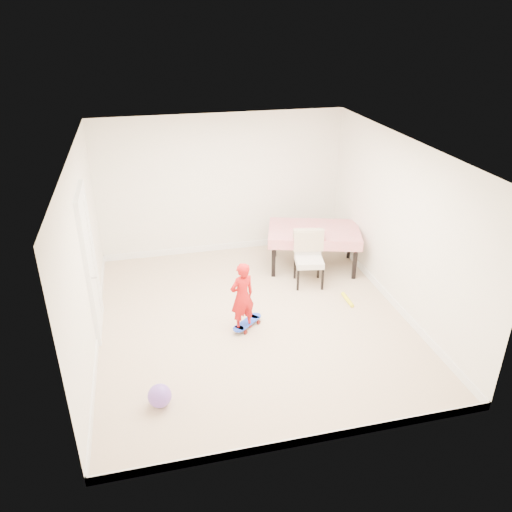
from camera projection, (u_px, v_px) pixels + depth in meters
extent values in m
plane|color=tan|center=(253.00, 319.00, 7.52)|extent=(5.00, 5.00, 0.00)
cube|color=white|center=(252.00, 149.00, 6.37)|extent=(4.50, 5.00, 0.04)
cube|color=white|center=(222.00, 186.00, 9.10)|extent=(4.50, 0.04, 2.60)
cube|color=white|center=(310.00, 345.00, 4.78)|extent=(4.50, 0.04, 2.60)
cube|color=white|center=(85.00, 257.00, 6.48)|extent=(0.04, 5.00, 2.60)
cube|color=white|center=(398.00, 226.00, 7.40)|extent=(0.04, 5.00, 2.60)
cube|color=white|center=(90.00, 265.00, 6.86)|extent=(0.11, 0.94, 2.11)
cube|color=white|center=(224.00, 247.00, 9.66)|extent=(4.50, 0.02, 0.12)
cube|color=white|center=(305.00, 440.00, 5.32)|extent=(4.50, 0.02, 0.12)
cube|color=white|center=(98.00, 336.00, 7.03)|extent=(0.02, 5.00, 0.12)
cube|color=white|center=(389.00, 298.00, 7.96)|extent=(0.02, 5.00, 0.12)
imported|color=red|center=(242.00, 299.00, 7.04)|extent=(0.44, 0.37, 1.05)
sphere|color=#7D52C6|center=(160.00, 396.00, 5.82)|extent=(0.28, 0.28, 0.28)
cylinder|color=#FFFB1A|center=(347.00, 300.00, 7.96)|extent=(0.06, 0.40, 0.06)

